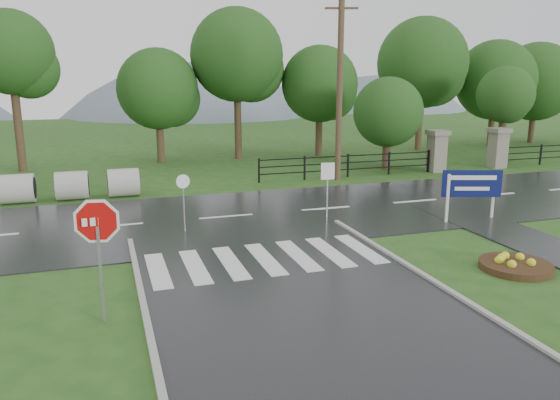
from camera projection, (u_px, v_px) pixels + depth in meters
name	position (u px, v px, depth m)	size (l,w,h in m)	color
ground	(337.00, 340.00, 10.91)	(120.00, 120.00, 0.00)	#27501A
main_road	(226.00, 218.00, 20.16)	(90.00, 8.00, 0.04)	black
walkway	(532.00, 243.00, 17.21)	(2.20, 11.00, 0.04)	#2A2A2D
crosswalk	(265.00, 259.00, 15.52)	(6.50, 2.80, 0.02)	silver
pillar_west	(437.00, 150.00, 29.41)	(1.00, 1.00, 2.24)	gray
pillar_east	(498.00, 147.00, 30.63)	(1.00, 1.00, 2.24)	gray
fence_west	(348.00, 163.00, 27.91)	(9.58, 0.08, 1.20)	black
hills	(165.00, 227.00, 75.62)	(102.00, 48.00, 48.00)	slate
treeline	(191.00, 161.00, 33.42)	(83.20, 5.20, 10.00)	#194214
stop_sign	(98.00, 233.00, 11.25)	(1.26, 0.26, 2.88)	#939399
estate_billboard	(472.00, 186.00, 19.45)	(2.06, 0.72, 1.86)	silver
flower_bed	(516.00, 264.00, 14.81)	(1.92, 1.92, 0.38)	#332111
reg_sign_small	(328.00, 181.00, 19.05)	(0.48, 0.09, 2.19)	#939399
reg_sign_round	(183.00, 195.00, 17.97)	(0.46, 0.10, 1.99)	#939399
utility_pole_east	(340.00, 88.00, 26.35)	(1.53, 0.60, 8.88)	#473523
entrance_tree_left	(388.00, 112.00, 29.68)	(3.80, 3.80, 5.06)	#3D2B1C
entrance_tree_right	(505.00, 95.00, 31.83)	(3.30, 3.30, 5.65)	#3D2B1C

